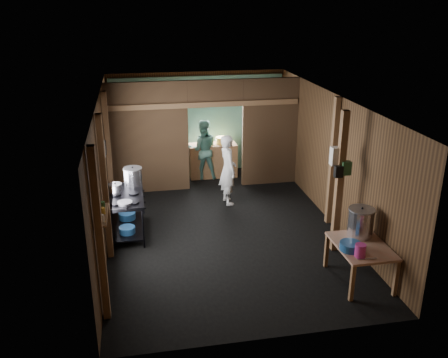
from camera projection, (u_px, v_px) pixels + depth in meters
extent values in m
cube|color=black|center=(222.00, 226.00, 9.84)|extent=(4.50, 7.00, 0.00)
cube|color=#48413B|center=(222.00, 99.00, 8.92)|extent=(4.50, 7.00, 0.00)
cube|color=#51361D|center=(198.00, 122.00, 12.60)|extent=(4.50, 0.00, 2.60)
cube|color=#51361D|center=(272.00, 255.00, 6.16)|extent=(4.50, 0.00, 2.60)
cube|color=#51361D|center=(103.00, 173.00, 8.99)|extent=(0.00, 7.00, 2.60)
cube|color=#51361D|center=(332.00, 159.00, 9.77)|extent=(0.00, 7.00, 2.60)
cube|color=brown|center=(148.00, 138.00, 11.17)|extent=(1.85, 0.10, 2.60)
cube|color=brown|center=(270.00, 132.00, 11.68)|extent=(1.35, 0.10, 2.60)
cube|color=brown|center=(215.00, 93.00, 11.09)|extent=(1.30, 0.10, 0.60)
cube|color=#569B92|center=(198.00, 125.00, 12.56)|extent=(4.40, 0.06, 2.50)
cube|color=brown|center=(213.00, 160.00, 12.45)|extent=(1.20, 0.50, 0.85)
cylinder|color=silver|center=(207.00, 100.00, 12.34)|extent=(0.20, 0.03, 0.20)
cube|color=brown|center=(100.00, 237.00, 6.61)|extent=(0.10, 0.12, 2.60)
cube|color=brown|center=(105.00, 189.00, 8.27)|extent=(0.10, 0.12, 2.60)
cube|color=brown|center=(109.00, 154.00, 10.11)|extent=(0.10, 0.12, 2.60)
cube|color=brown|center=(332.00, 162.00, 9.57)|extent=(0.10, 0.12, 2.60)
cube|color=brown|center=(339.00, 183.00, 8.51)|extent=(0.12, 0.12, 2.60)
cube|color=brown|center=(205.00, 104.00, 11.09)|extent=(4.40, 0.12, 0.12)
cylinder|color=gray|center=(104.00, 149.00, 9.24)|extent=(0.03, 0.34, 0.34)
cylinder|color=black|center=(106.00, 148.00, 9.64)|extent=(0.03, 0.30, 0.30)
cube|color=brown|center=(103.00, 215.00, 7.04)|extent=(0.14, 0.80, 0.03)
cylinder|color=silver|center=(102.00, 218.00, 6.79)|extent=(0.07, 0.07, 0.10)
cylinder|color=gold|center=(102.00, 211.00, 7.02)|extent=(0.08, 0.08, 0.10)
cylinder|color=#24512C|center=(103.00, 205.00, 7.22)|extent=(0.06, 0.06, 0.10)
cube|color=silver|center=(337.00, 156.00, 8.40)|extent=(0.22, 0.15, 0.32)
cube|color=#24512C|center=(346.00, 168.00, 8.36)|extent=(0.16, 0.12, 0.24)
cube|color=black|center=(339.00, 172.00, 8.33)|extent=(0.14, 0.10, 0.20)
cylinder|color=#215391|center=(127.00, 230.00, 9.20)|extent=(0.30, 0.30, 0.12)
cylinder|color=#215391|center=(127.00, 216.00, 9.78)|extent=(0.34, 0.34, 0.13)
cylinder|color=#215391|center=(350.00, 246.00, 7.58)|extent=(0.42, 0.42, 0.13)
cylinder|color=#BF308A|center=(360.00, 250.00, 7.38)|extent=(0.18, 0.18, 0.20)
cube|color=silver|center=(367.00, 259.00, 7.33)|extent=(0.30, 0.07, 0.01)
cylinder|color=gold|center=(222.00, 140.00, 12.31)|extent=(0.32, 0.32, 0.18)
cylinder|color=red|center=(204.00, 142.00, 12.24)|extent=(0.11, 0.11, 0.13)
imported|color=white|center=(228.00, 170.00, 10.70)|extent=(0.45, 0.62, 1.58)
imported|color=slate|center=(203.00, 149.00, 12.20)|extent=(0.76, 0.61, 1.51)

